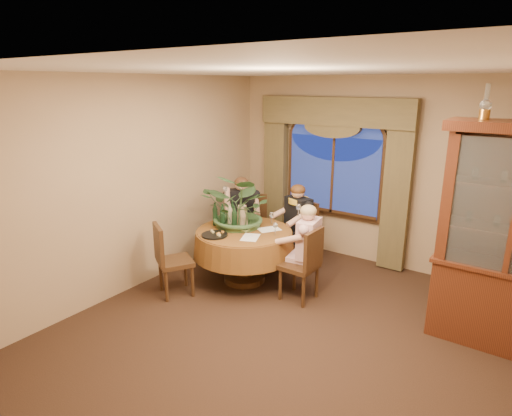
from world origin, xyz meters
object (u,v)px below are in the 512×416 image
Objects in this scene: wine_bottle_1 at (233,212)px; wine_bottle_4 at (234,218)px; person_scarf at (298,226)px; stoneware_vase at (242,216)px; dining_table at (244,256)px; person_back at (242,217)px; oil_lamp_left at (486,102)px; chair_front_left at (175,260)px; chair_back_right at (298,234)px; olive_bowl at (245,230)px; chair_back at (253,227)px; centerpiece_plant at (241,181)px; wine_bottle_2 at (230,215)px; person_pink at (308,251)px; chair_right at (299,264)px; china_cabinet at (511,241)px; wine_bottle_0 at (223,215)px; wine_bottle_3 at (215,214)px.

wine_bottle_1 is 1.00× the size of wine_bottle_4.
person_scarf is 0.94m from stoneware_vase.
wine_bottle_4 is at bearing -161.77° from dining_table.
person_back is 0.78m from stoneware_vase.
person_back is at bearing 31.81° from person_scarf.
chair_front_left is (-3.19, -1.14, -2.03)m from oil_lamp_left.
chair_back_right is at bearing 165.05° from oil_lamp_left.
olive_bowl is at bearing -172.27° from oil_lamp_left.
centerpiece_plant is at bearing 86.08° from chair_back.
person_back is 0.68m from wine_bottle_1.
wine_bottle_2 is (0.33, -0.70, 0.26)m from person_back.
chair_right is at bearing 158.31° from person_pink.
centerpiece_plant is at bearing 99.53° from chair_front_left.
oil_lamp_left is 0.27× the size of person_scarf.
stoneware_vase is (-3.23, -0.18, -0.27)m from china_cabinet.
chair_back is 1.00m from wine_bottle_0.
chair_right is 5.90× the size of olive_bowl.
chair_front_left is 3.19× the size of stoneware_vase.
chair_back is 5.90× the size of olive_bowl.
dining_table is 4.25× the size of wine_bottle_2.
wine_bottle_0 is (-0.33, -0.05, 0.54)m from dining_table.
oil_lamp_left is 1.03× the size of wine_bottle_1.
wine_bottle_4 is (-0.18, 0.01, 0.14)m from olive_bowl.
olive_bowl is 0.49× the size of wine_bottle_4.
chair_back_right is at bearing 71.82° from dining_table.
chair_front_left is at bearing -92.78° from wine_bottle_3.
wine_bottle_3 is at bearing 92.98° from chair_right.
olive_bowl is (0.17, -0.18, -0.12)m from stoneware_vase.
oil_lamp_left is at bearing 142.14° from chair_back.
chair_right is 2.91× the size of wine_bottle_2.
chair_front_left is (-0.05, -1.67, 0.00)m from chair_back.
person_pink reaches higher than wine_bottle_1.
person_pink is at bearing 65.45° from chair_front_left.
chair_back is at bearing 119.44° from chair_front_left.
chair_right is 2.91× the size of wine_bottle_3.
stoneware_vase is 0.19m from wine_bottle_1.
wine_bottle_3 is at bearing -172.75° from dining_table.
wine_bottle_3 is at bearing 118.28° from chair_front_left.
person_scarf is at bearing 152.04° from person_back.
wine_bottle_2 is 0.22m from wine_bottle_3.
wine_bottle_0 is (0.12, -0.89, 0.44)m from chair_back.
centerpiece_plant is 0.51m from wine_bottle_4.
oil_lamp_left is at bearing 7.73° from olive_bowl.
wine_bottle_3 and wine_bottle_4 have the same top height.
person_scarf is (0.79, 0.05, 0.16)m from chair_back.
stoneware_vase is 0.91× the size of wine_bottle_1.
stoneware_vase is (-1.01, 0.15, 0.42)m from chair_right.
wine_bottle_0 is 0.10m from wine_bottle_2.
person_back reaches higher than chair_back.
person_pink is 3.72× the size of wine_bottle_1.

